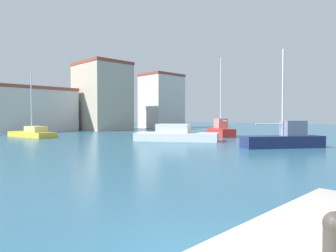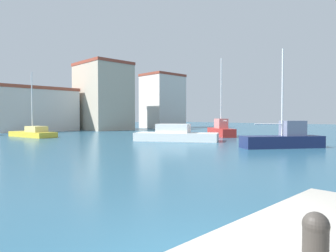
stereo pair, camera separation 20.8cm
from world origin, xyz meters
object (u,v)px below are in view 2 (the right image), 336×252
sailboat_red_inner_mooring (221,130)px  motorboat_white_distant_east (176,135)px  sailboat_navy_distant_north (284,139)px  mooring_bollard (316,241)px  sailboat_yellow_behind_lamppost (33,133)px

sailboat_red_inner_mooring → motorboat_white_distant_east: sailboat_red_inner_mooring is taller
sailboat_navy_distant_north → sailboat_red_inner_mooring: bearing=56.3°
mooring_bollard → sailboat_yellow_behind_lamppost: 36.03m
mooring_bollard → sailboat_yellow_behind_lamppost: bearing=73.8°
sailboat_navy_distant_north → motorboat_white_distant_east: size_ratio=0.92×
mooring_bollard → sailboat_red_inner_mooring: 33.40m
sailboat_red_inner_mooring → sailboat_navy_distant_north: (-7.41, -11.12, -0.08)m
mooring_bollard → motorboat_white_distant_east: motorboat_white_distant_east is taller
mooring_bollard → sailboat_red_inner_mooring: bearing=37.3°
sailboat_red_inner_mooring → sailboat_navy_distant_north: bearing=-123.7°
mooring_bollard → sailboat_navy_distant_north: sailboat_navy_distant_north is taller
motorboat_white_distant_east → mooring_bollard: bearing=-132.9°
sailboat_yellow_behind_lamppost → motorboat_white_distant_east: bearing=-63.1°
sailboat_yellow_behind_lamppost → sailboat_red_inner_mooring: 21.87m
sailboat_navy_distant_north → sailboat_yellow_behind_lamppost: bearing=109.6°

